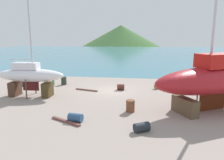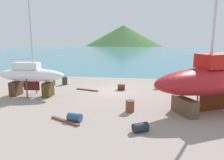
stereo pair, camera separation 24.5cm
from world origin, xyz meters
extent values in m
plane|color=gray|center=(0.00, -3.75, 0.00)|extent=(44.65, 44.65, 0.00)
cube|color=teal|center=(0.00, 56.88, 0.00)|extent=(150.21, 98.94, 0.01)
cone|color=#3B6331|center=(-12.80, 138.72, 0.00)|extent=(107.20, 107.20, 28.85)
cube|color=#46351D|center=(-5.92, -3.08, 0.69)|extent=(0.75, 1.41, 1.37)
cube|color=#4B3122|center=(-9.22, -3.20, 0.69)|extent=(0.75, 1.41, 1.37)
cylinder|color=brown|center=(-7.61, -2.19, 0.91)|extent=(0.12, 0.12, 1.81)
cylinder|color=#424226|center=(-7.54, -4.09, 0.91)|extent=(0.12, 0.12, 1.81)
ellipsoid|color=white|center=(-7.57, -3.14, 2.07)|extent=(6.66, 1.96, 1.26)
cube|color=#55171A|center=(-7.57, -3.14, 0.99)|extent=(1.59, 0.14, 0.88)
cube|color=silver|center=(-7.90, -3.15, 2.95)|extent=(2.41, 1.12, 0.63)
cylinder|color=#B7B9C1|center=(-7.24, -3.13, 6.88)|extent=(0.15, 0.15, 8.49)
cylinder|color=silver|center=(-8.40, -3.17, 3.53)|extent=(2.31, 0.19, 0.11)
cube|color=brown|center=(6.23, -6.18, 0.62)|extent=(1.73, 2.40, 1.23)
cylinder|color=brown|center=(7.75, -3.53, 0.99)|extent=(0.12, 0.12, 1.98)
ellipsoid|color=#AC1B23|center=(8.52, -4.95, 2.40)|extent=(10.55, 7.51, 2.12)
cube|color=#541F0C|center=(8.52, -4.95, 0.60)|extent=(2.24, 1.25, 1.48)
cube|color=red|center=(8.98, -4.70, 3.88)|extent=(4.13, 3.32, 1.06)
cube|color=#2A794D|center=(-7.34, 1.54, 0.41)|extent=(0.24, 0.36, 0.82)
cube|color=orange|center=(-7.34, 1.54, 1.10)|extent=(0.30, 0.47, 0.55)
sphere|color=tan|center=(-7.34, 1.54, 1.48)|extent=(0.22, 0.22, 0.22)
cylinder|color=brown|center=(2.20, -6.25, 0.46)|extent=(0.88, 0.88, 0.91)
cylinder|color=olive|center=(4.83, 1.64, 0.27)|extent=(0.92, 0.94, 0.54)
cylinder|color=#1E242B|center=(3.08, -9.69, 0.29)|extent=(1.09, 0.96, 0.57)
cylinder|color=#532822|center=(0.81, 0.44, 0.32)|extent=(0.78, 0.67, 0.65)
cylinder|color=navy|center=(-1.36, -8.75, 0.29)|extent=(1.02, 0.72, 0.58)
cylinder|color=#27322A|center=(-6.25, 2.13, 0.47)|extent=(0.86, 0.86, 0.94)
cylinder|color=#325473|center=(-10.60, 0.76, 0.32)|extent=(0.81, 0.91, 0.64)
cube|color=brown|center=(-2.80, -0.30, 0.07)|extent=(2.56, 0.89, 0.14)
cube|color=brown|center=(-1.99, -8.94, 0.07)|extent=(2.38, 1.37, 0.13)
camera|label=1|loc=(2.95, -21.81, 5.62)|focal=34.00mm
camera|label=2|loc=(3.20, -21.77, 5.62)|focal=34.00mm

